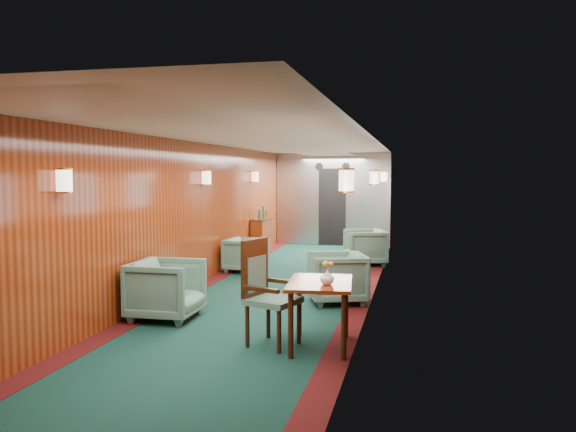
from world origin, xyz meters
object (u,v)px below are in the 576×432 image
object	(u,v)px
dining_table	(320,292)
armchair_left_near	(166,289)
armchair_right_far	(365,247)
armchair_right_near	(337,278)
side_chair	(265,288)
armchair_left_far	(246,255)
credenza	(262,236)

from	to	relation	value
dining_table	armchair_left_near	world-z (taller)	armchair_left_near
armchair_left_near	armchair_right_far	distance (m)	5.30
armchair_right_near	armchair_right_far	world-z (taller)	armchair_right_far
side_chair	armchair_right_near	xyz separation A→B (m)	(0.50, 2.13, -0.26)
side_chair	armchair_right_far	size ratio (longest dim) A/B	1.43
side_chair	armchair_right_far	distance (m)	5.63
armchair_left_near	armchair_right_near	world-z (taller)	armchair_left_near
armchair_left_near	armchair_left_far	world-z (taller)	armchair_left_near
credenza	armchair_right_far	bearing A→B (deg)	-21.45
armchair_left_far	armchair_right_far	distance (m)	2.51
side_chair	credenza	size ratio (longest dim) A/B	1.04
credenza	armchair_left_near	size ratio (longest dim) A/B	1.32
dining_table	armchair_left_near	xyz separation A→B (m)	(-2.13, 0.72, -0.22)
armchair_right_near	armchair_left_near	bearing A→B (deg)	-73.56
credenza	armchair_left_near	bearing A→B (deg)	-86.65
side_chair	credenza	bearing A→B (deg)	124.71
side_chair	armchair_right_far	bearing A→B (deg)	102.79
credenza	armchair_right_near	size ratio (longest dim) A/B	1.39
armchair_left_far	armchair_right_near	xyz separation A→B (m)	(2.05, -2.17, 0.04)
credenza	armchair_left_near	xyz separation A→B (m)	(0.34, -5.82, -0.05)
side_chair	armchair_right_near	distance (m)	2.20
dining_table	credenza	bearing A→B (deg)	105.02
armchair_left_far	dining_table	bearing A→B (deg)	-147.27
credenza	side_chair	bearing A→B (deg)	-74.19
credenza	dining_table	bearing A→B (deg)	-69.34
armchair_left_near	armchair_right_far	size ratio (longest dim) A/B	1.05
armchair_left_far	armchair_right_near	bearing A→B (deg)	-130.66
side_chair	armchair_right_far	xyz separation A→B (m)	(0.60, 5.60, -0.26)
side_chair	armchair_left_far	xyz separation A→B (m)	(-1.55, 4.30, -0.30)
credenza	armchair_right_near	world-z (taller)	credenza
dining_table	armchair_right_far	xyz separation A→B (m)	(-0.01, 5.58, -0.24)
armchair_right_far	armchair_left_near	bearing A→B (deg)	-40.16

